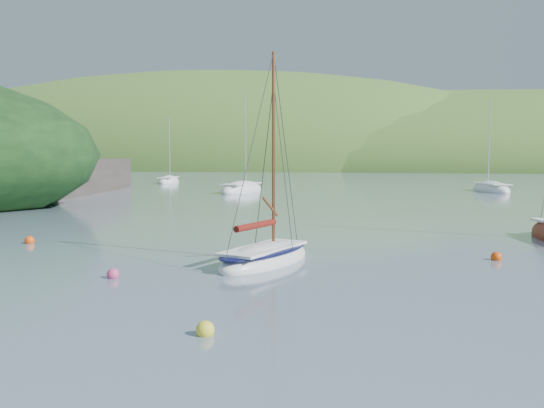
% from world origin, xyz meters
% --- Properties ---
extents(ground, '(700.00, 700.00, 0.00)m').
position_xyz_m(ground, '(0.00, 0.00, 0.00)').
color(ground, slate).
rests_on(ground, ground).
extents(shoreline_hills, '(690.00, 135.00, 56.00)m').
position_xyz_m(shoreline_hills, '(-9.66, 172.42, 0.00)').
color(shoreline_hills, '#3C722B').
rests_on(shoreline_hills, ground).
extents(daysailer_white, '(3.44, 5.86, 8.49)m').
position_xyz_m(daysailer_white, '(1.51, 6.31, 0.20)').
color(daysailer_white, white).
rests_on(daysailer_white, ground).
extents(distant_sloop_a, '(4.10, 8.29, 11.33)m').
position_xyz_m(distant_sloop_a, '(-11.14, 46.12, 0.19)').
color(distant_sloop_a, white).
rests_on(distant_sloop_a, ground).
extents(distant_sloop_b, '(4.64, 8.00, 10.78)m').
position_xyz_m(distant_sloop_b, '(14.72, 53.39, 0.18)').
color(distant_sloop_b, white).
rests_on(distant_sloop_b, ground).
extents(distant_sloop_c, '(3.45, 7.15, 9.79)m').
position_xyz_m(distant_sloop_c, '(-26.83, 63.20, 0.17)').
color(distant_sloop_c, white).
rests_on(distant_sloop_c, ground).
extents(mooring_buoys, '(20.71, 12.25, 0.43)m').
position_xyz_m(mooring_buoys, '(-0.38, 4.38, 0.12)').
color(mooring_buoys, yellow).
rests_on(mooring_buoys, ground).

